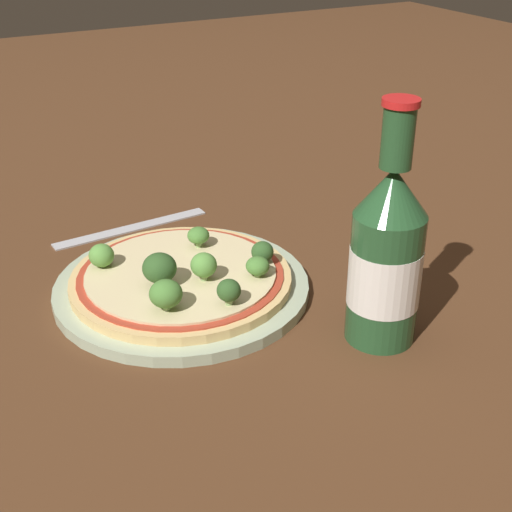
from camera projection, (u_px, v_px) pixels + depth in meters
The scene contains 13 objects.
ground_plane at pixel (182, 302), 0.74m from camera, with size 3.00×3.00×0.00m, color #4C2D19.
plate at pixel (182, 287), 0.75m from camera, with size 0.27×0.27×0.01m.
pizza at pixel (181, 277), 0.74m from camera, with size 0.23×0.23×0.01m.
broccoli_floret_0 at pixel (101, 256), 0.74m from camera, with size 0.03×0.03×0.03m.
broccoli_floret_1 at pixel (204, 265), 0.72m from camera, with size 0.03×0.03×0.03m.
broccoli_floret_2 at pixel (229, 291), 0.67m from camera, with size 0.02×0.02×0.03m.
broccoli_floret_3 at pixel (160, 269), 0.70m from camera, with size 0.03×0.03×0.03m.
broccoli_floret_4 at pixel (198, 236), 0.78m from camera, with size 0.02×0.02×0.02m.
broccoli_floret_5 at pixel (262, 252), 0.75m from camera, with size 0.02×0.02×0.02m.
broccoli_floret_6 at pixel (166, 294), 0.67m from camera, with size 0.03×0.03×0.03m.
broccoli_floret_7 at pixel (258, 266), 0.72m from camera, with size 0.02×0.02×0.02m.
beer_bottle at pixel (386, 256), 0.64m from camera, with size 0.07×0.07×0.23m.
fork at pixel (132, 228), 0.89m from camera, with size 0.03×0.20×0.00m.
Camera 1 is at (0.59, -0.23, 0.39)m, focal length 50.00 mm.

